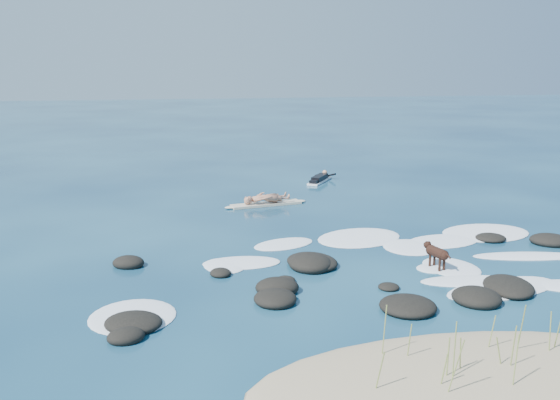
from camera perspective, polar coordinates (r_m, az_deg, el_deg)
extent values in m
plane|color=#0A2642|center=(19.62, 6.46, -4.92)|extent=(160.00, 160.00, 0.00)
ellipsoid|color=#9E8966|center=(12.64, 17.95, -15.86)|extent=(9.00, 4.40, 0.60)
cylinder|color=olive|center=(13.44, 21.17, -11.02)|extent=(0.06, 0.26, 1.15)
cylinder|color=olive|center=(12.75, 20.53, -12.73)|extent=(0.08, 0.06, 0.98)
cylinder|color=olive|center=(12.78, 19.41, -13.18)|extent=(0.19, 0.04, 0.73)
cylinder|color=olive|center=(13.95, 24.00, -11.29)|extent=(0.06, 0.14, 0.75)
cylinder|color=olive|center=(11.45, 9.08, -15.40)|extent=(0.16, 0.09, 0.85)
cylinder|color=olive|center=(12.08, 15.09, -14.03)|extent=(0.08, 0.09, 0.90)
cylinder|color=olive|center=(12.02, 15.65, -13.38)|extent=(0.10, 0.15, 1.20)
cylinder|color=olive|center=(11.50, 15.72, -14.74)|extent=(0.26, 0.12, 1.15)
cylinder|color=olive|center=(12.70, 9.51, -11.82)|extent=(0.11, 0.07, 1.12)
cylinder|color=olive|center=(13.74, 23.46, -11.21)|extent=(0.06, 0.14, 0.94)
cylinder|color=olive|center=(13.47, 18.76, -11.57)|extent=(0.15, 0.04, 0.82)
cylinder|color=olive|center=(12.37, 16.16, -13.64)|extent=(0.10, 0.09, 0.82)
cylinder|color=olive|center=(12.12, 20.73, -13.86)|extent=(0.16, 0.16, 1.07)
cylinder|color=olive|center=(12.68, 11.73, -12.70)|extent=(0.07, 0.09, 0.82)
cylinder|color=olive|center=(11.80, 14.72, -15.06)|extent=(0.13, 0.06, 0.75)
ellipsoid|color=black|center=(18.22, 2.78, -5.81)|extent=(1.33, 1.46, 0.51)
ellipsoid|color=black|center=(15.71, -0.44, -9.01)|extent=(1.13, 1.18, 0.40)
ellipsoid|color=black|center=(22.10, 18.71, -3.31)|extent=(1.08, 1.01, 0.28)
ellipsoid|color=black|center=(16.48, 17.53, -8.51)|extent=(1.48, 1.52, 0.46)
ellipsoid|color=black|center=(17.55, 20.16, -7.45)|extent=(1.66, 1.93, 0.40)
ellipsoid|color=black|center=(17.08, 0.53, -7.34)|extent=(0.68, 0.63, 0.23)
ellipsoid|color=black|center=(14.77, -13.26, -10.87)|extent=(1.70, 1.62, 0.37)
ellipsoid|color=black|center=(15.57, 11.61, -9.49)|extent=(1.77, 1.76, 0.40)
ellipsoid|color=black|center=(18.46, 2.96, -5.67)|extent=(1.93, 2.08, 0.39)
ellipsoid|color=black|center=(16.38, -0.26, -7.99)|extent=(1.25, 1.08, 0.49)
ellipsoid|color=black|center=(16.87, 9.91, -7.84)|extent=(0.63, 0.63, 0.19)
ellipsoid|color=black|center=(17.68, -5.46, -6.67)|extent=(0.75, 0.79, 0.26)
ellipsoid|color=black|center=(22.35, 23.47, -3.42)|extent=(1.66, 1.57, 0.44)
ellipsoid|color=black|center=(18.87, -13.70, -5.60)|extent=(1.15, 1.07, 0.41)
ellipsoid|color=black|center=(14.15, -13.91, -12.01)|extent=(0.97, 0.87, 0.35)
ellipsoid|color=white|center=(21.47, 14.65, -3.68)|extent=(2.84, 2.00, 0.12)
ellipsoid|color=white|center=(17.92, 17.15, -7.12)|extent=(2.97, 1.34, 0.12)
ellipsoid|color=white|center=(20.69, 21.67, -4.80)|extent=(3.49, 1.42, 0.12)
ellipsoid|color=white|center=(17.62, 19.65, -7.64)|extent=(3.72, 2.19, 0.12)
ellipsoid|color=white|center=(20.56, 11.84, -4.26)|extent=(2.03, 2.10, 0.12)
ellipsoid|color=white|center=(15.32, -13.32, -10.33)|extent=(2.48, 2.58, 0.12)
ellipsoid|color=white|center=(18.66, -3.53, -5.76)|extent=(2.41, 1.41, 0.12)
ellipsoid|color=white|center=(21.35, 7.25, -3.44)|extent=(3.67, 3.19, 0.12)
ellipsoid|color=white|center=(18.44, -5.11, -6.02)|extent=(1.53, 1.75, 0.12)
ellipsoid|color=white|center=(18.91, 15.39, -5.96)|extent=(1.85, 2.21, 0.12)
ellipsoid|color=white|center=(20.46, 0.34, -4.06)|extent=(2.45, 1.94, 0.12)
ellipsoid|color=white|center=(22.95, 18.29, -2.86)|extent=(3.47, 2.73, 0.12)
ellipsoid|color=white|center=(18.69, 13.99, -6.10)|extent=(1.10, 0.90, 0.12)
cube|color=beige|center=(25.86, -1.28, -0.38)|extent=(3.04, 1.16, 0.10)
ellipsoid|color=beige|center=(26.41, 1.74, -0.11)|extent=(0.65, 0.44, 0.11)
ellipsoid|color=beige|center=(25.40, -4.43, -0.66)|extent=(0.65, 0.44, 0.11)
imported|color=#B1775D|center=(25.65, -1.29, 1.83)|extent=(0.59, 0.78, 1.93)
cube|color=white|center=(30.93, 3.64, 1.76)|extent=(1.70, 2.24, 0.08)
ellipsoid|color=white|center=(32.02, 4.29, 2.13)|extent=(0.51, 0.58, 0.09)
cube|color=black|center=(30.90, 3.64, 2.05)|extent=(1.13, 1.43, 0.23)
sphere|color=tan|center=(31.65, 4.12, 2.53)|extent=(0.34, 0.34, 0.24)
cylinder|color=black|center=(31.91, 3.69, 2.37)|extent=(0.59, 0.19, 0.26)
cylinder|color=black|center=(31.74, 4.71, 2.30)|extent=(0.41, 0.54, 0.26)
cube|color=black|center=(30.17, 3.17, 1.72)|extent=(0.62, 0.68, 0.15)
cylinder|color=black|center=(18.44, 14.20, -4.69)|extent=(0.45, 0.67, 0.30)
sphere|color=black|center=(18.65, 13.66, -4.47)|extent=(0.38, 0.38, 0.31)
sphere|color=black|center=(18.24, 14.76, -4.91)|extent=(0.35, 0.35, 0.28)
sphere|color=black|center=(18.75, 13.33, -4.02)|extent=(0.27, 0.27, 0.22)
cone|color=black|center=(18.85, 13.07, -3.96)|extent=(0.15, 0.16, 0.12)
cone|color=black|center=(18.68, 13.22, -3.79)|extent=(0.12, 0.10, 0.11)
cone|color=black|center=(18.75, 13.50, -3.74)|extent=(0.12, 0.10, 0.11)
cylinder|color=black|center=(18.65, 13.54, -5.50)|extent=(0.09, 0.09, 0.40)
cylinder|color=black|center=(18.74, 13.92, -5.42)|extent=(0.09, 0.09, 0.40)
cylinder|color=black|center=(18.34, 14.38, -5.85)|extent=(0.09, 0.09, 0.40)
cylinder|color=black|center=(18.44, 14.76, -5.77)|extent=(0.09, 0.09, 0.40)
cylinder|color=black|center=(18.13, 15.05, -4.87)|extent=(0.13, 0.30, 0.17)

